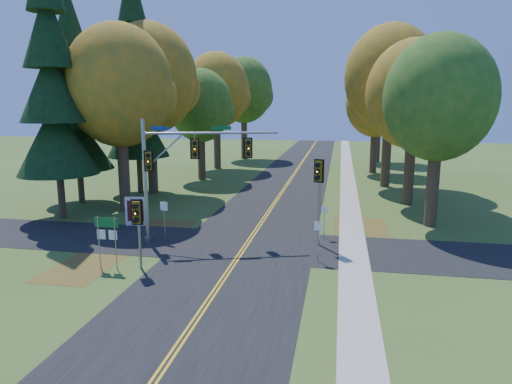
% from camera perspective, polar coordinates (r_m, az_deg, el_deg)
% --- Properties ---
extents(ground, '(160.00, 160.00, 0.00)m').
position_cam_1_polar(ground, '(25.24, -2.18, -8.06)').
color(ground, '#38511C').
rests_on(ground, ground).
extents(road_main, '(8.00, 160.00, 0.02)m').
position_cam_1_polar(road_main, '(25.23, -2.18, -8.04)').
color(road_main, black).
rests_on(road_main, ground).
extents(road_cross, '(60.00, 6.00, 0.02)m').
position_cam_1_polar(road_cross, '(27.09, -1.25, -6.68)').
color(road_cross, black).
rests_on(road_cross, ground).
extents(centerline_left, '(0.10, 160.00, 0.01)m').
position_cam_1_polar(centerline_left, '(25.25, -2.41, -7.99)').
color(centerline_left, gold).
rests_on(centerline_left, road_main).
extents(centerline_right, '(0.10, 160.00, 0.01)m').
position_cam_1_polar(centerline_right, '(25.21, -1.96, -8.02)').
color(centerline_right, gold).
rests_on(centerline_right, road_main).
extents(sidewalk_east, '(1.60, 160.00, 0.06)m').
position_cam_1_polar(sidewalk_east, '(24.68, 12.17, -8.68)').
color(sidewalk_east, '#9E998E').
rests_on(sidewalk_east, ground).
extents(leaf_patch_w_near, '(4.00, 6.00, 0.00)m').
position_cam_1_polar(leaf_patch_w_near, '(30.82, -12.44, -4.75)').
color(leaf_patch_w_near, brown).
rests_on(leaf_patch_w_near, ground).
extents(leaf_patch_e, '(3.50, 8.00, 0.00)m').
position_cam_1_polar(leaf_patch_e, '(30.43, 13.01, -4.97)').
color(leaf_patch_e, brown).
rests_on(leaf_patch_e, ground).
extents(leaf_patch_w_far, '(3.00, 5.00, 0.00)m').
position_cam_1_polar(leaf_patch_w_far, '(25.33, -20.76, -8.71)').
color(leaf_patch_w_far, brown).
rests_on(leaf_patch_w_far, ground).
extents(tree_w_a, '(8.00, 8.00, 14.15)m').
position_cam_1_polar(tree_w_a, '(36.55, -16.58, 12.53)').
color(tree_w_a, '#38281C').
rests_on(tree_w_a, ground).
extents(tree_e_a, '(7.20, 7.20, 12.73)m').
position_cam_1_polar(tree_e_a, '(32.64, 22.01, 10.75)').
color(tree_e_a, '#38281C').
rests_on(tree_e_a, ground).
extents(tree_w_b, '(8.60, 8.60, 15.38)m').
position_cam_1_polar(tree_w_b, '(43.09, -13.12, 13.58)').
color(tree_w_b, '#38281C').
rests_on(tree_w_b, ground).
extents(tree_e_b, '(7.60, 7.60, 13.33)m').
position_cam_1_polar(tree_e_b, '(39.25, 19.23, 11.39)').
color(tree_e_b, '#38281C').
rests_on(tree_e_b, ground).
extents(tree_w_c, '(6.80, 6.80, 11.91)m').
position_cam_1_polar(tree_w_c, '(49.97, -6.87, 10.62)').
color(tree_w_c, '#38281C').
rests_on(tree_w_c, ground).
extents(tree_e_c, '(8.80, 8.80, 15.79)m').
position_cam_1_polar(tree_e_c, '(47.23, 16.55, 13.53)').
color(tree_e_c, '#38281C').
rests_on(tree_e_c, ground).
extents(tree_w_d, '(8.20, 8.20, 14.56)m').
position_cam_1_polar(tree_w_d, '(58.52, -4.88, 12.50)').
color(tree_w_d, '#38281C').
rests_on(tree_w_d, ground).
extents(tree_e_d, '(7.00, 7.00, 12.32)m').
position_cam_1_polar(tree_e_d, '(56.27, 14.82, 10.67)').
color(tree_e_d, '#38281C').
rests_on(tree_e_d, ground).
extents(tree_w_e, '(8.40, 8.40, 14.97)m').
position_cam_1_polar(tree_w_e, '(68.84, -1.44, 12.56)').
color(tree_w_e, '#38281C').
rests_on(tree_w_e, ground).
extents(tree_e_e, '(7.80, 7.80, 13.74)m').
position_cam_1_polar(tree_e_e, '(67.04, 15.25, 11.47)').
color(tree_e_e, '#38281C').
rests_on(tree_e_e, ground).
extents(pine_a, '(5.60, 5.60, 19.48)m').
position_cam_1_polar(pine_a, '(35.32, -24.08, 11.61)').
color(pine_a, '#38281C').
rests_on(pine_a, ground).
extents(pine_b, '(5.60, 5.60, 17.31)m').
position_cam_1_polar(pine_b, '(40.33, -21.70, 10.15)').
color(pine_b, '#38281C').
rests_on(pine_b, ground).
extents(pine_c, '(5.60, 5.60, 20.56)m').
position_cam_1_polar(pine_c, '(43.32, -14.83, 12.59)').
color(pine_c, '#38281C').
rests_on(pine_c, ground).
extents(traffic_mast, '(7.80, 2.82, 7.37)m').
position_cam_1_polar(traffic_mast, '(27.36, -9.60, 3.50)').
color(traffic_mast, gray).
rests_on(traffic_mast, ground).
extents(east_signal_pole, '(0.58, 0.69, 5.15)m').
position_cam_1_polar(east_signal_pole, '(26.28, 7.87, 1.41)').
color(east_signal_pole, gray).
rests_on(east_signal_pole, ground).
extents(ped_signal_pole, '(0.57, 0.67, 3.65)m').
position_cam_1_polar(ped_signal_pole, '(23.26, -14.62, -3.11)').
color(ped_signal_pole, gray).
rests_on(ped_signal_pole, ground).
extents(route_sign_cluster, '(1.26, 0.08, 2.70)m').
position_cam_1_polar(route_sign_cluster, '(24.18, -18.15, -4.76)').
color(route_sign_cluster, gray).
rests_on(route_sign_cluster, ground).
extents(info_kiosk, '(1.45, 0.40, 1.99)m').
position_cam_1_polar(info_kiosk, '(32.20, -14.78, -2.36)').
color(info_kiosk, silver).
rests_on(info_kiosk, ground).
extents(reg_sign_e_north, '(0.39, 0.15, 2.10)m').
position_cam_1_polar(reg_sign_e_north, '(28.49, 8.54, -2.93)').
color(reg_sign_e_north, gray).
rests_on(reg_sign_e_north, ground).
extents(reg_sign_e_south, '(0.43, 0.08, 2.26)m').
position_cam_1_polar(reg_sign_e_south, '(24.21, 7.79, -5.15)').
color(reg_sign_e_south, gray).
rests_on(reg_sign_e_south, ground).
extents(reg_sign_w, '(0.48, 0.10, 2.51)m').
position_cam_1_polar(reg_sign_w, '(28.05, -11.40, -2.65)').
color(reg_sign_w, gray).
rests_on(reg_sign_w, ground).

